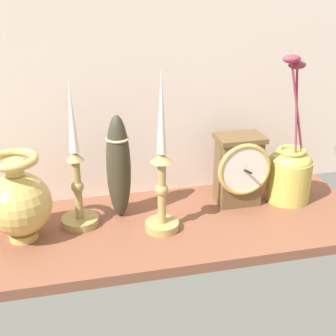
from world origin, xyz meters
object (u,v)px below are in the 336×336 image
at_px(brass_vase_jar, 289,170).
at_px(tall_ceramic_vase, 119,167).
at_px(candlestick_tall_center, 77,182).
at_px(brass_vase_bulbous, 19,201).
at_px(mantel_clock, 239,169).
at_px(candlestick_tall_left, 161,179).

height_order(brass_vase_jar, tall_ceramic_vase, brass_vase_jar).
xyz_separation_m(candlestick_tall_center, brass_vase_bulbous, (-0.13, -0.03, -0.02)).
xyz_separation_m(mantel_clock, brass_vase_jar, (0.13, -0.01, -0.01)).
height_order(candlestick_tall_center, brass_vase_jar, brass_vase_jar).
height_order(mantel_clock, brass_vase_bulbous, brass_vase_bulbous).
bearing_deg(tall_ceramic_vase, brass_vase_jar, -1.34).
distance_m(candlestick_tall_left, tall_ceramic_vase, 0.12).
bearing_deg(candlestick_tall_left, brass_vase_jar, 12.07).
bearing_deg(candlestick_tall_center, mantel_clock, 2.61).
height_order(brass_vase_bulbous, brass_vase_jar, brass_vase_jar).
distance_m(candlestick_tall_center, brass_vase_bulbous, 0.13).
height_order(candlestick_tall_left, candlestick_tall_center, candlestick_tall_left).
height_order(mantel_clock, brass_vase_jar, brass_vase_jar).
distance_m(brass_vase_bulbous, brass_vase_jar, 0.66).
relative_size(mantel_clock, candlestick_tall_center, 0.52).
distance_m(mantel_clock, candlestick_tall_center, 0.40).
bearing_deg(candlestick_tall_center, candlestick_tall_left, -19.82).
height_order(mantel_clock, candlestick_tall_center, candlestick_tall_center).
relative_size(candlestick_tall_left, candlestick_tall_center, 1.08).
height_order(mantel_clock, candlestick_tall_left, candlestick_tall_left).
xyz_separation_m(mantel_clock, candlestick_tall_center, (-0.40, -0.02, 0.01)).
bearing_deg(tall_ceramic_vase, brass_vase_bulbous, -166.71).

